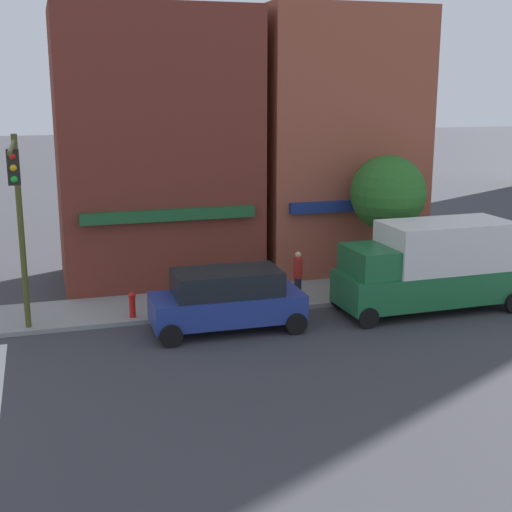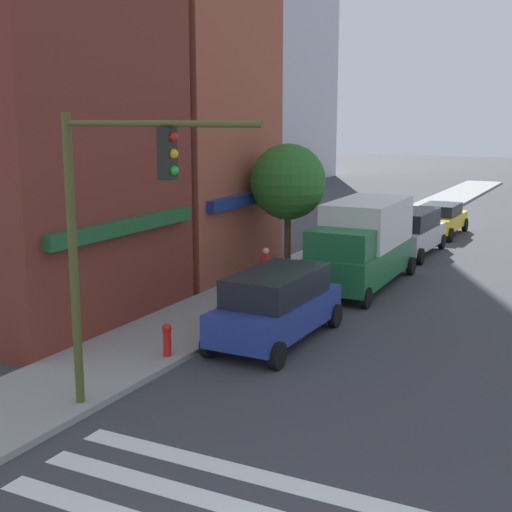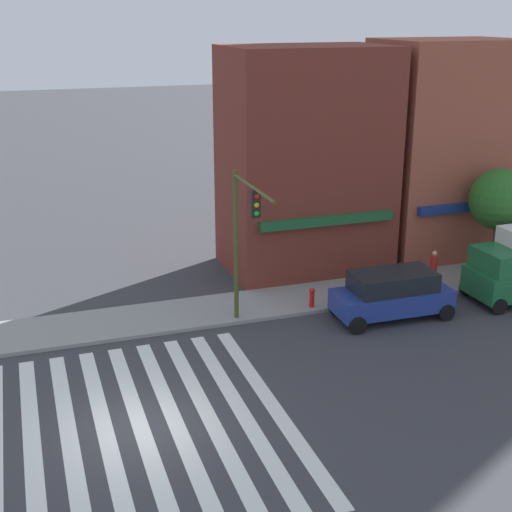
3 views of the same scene
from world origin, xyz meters
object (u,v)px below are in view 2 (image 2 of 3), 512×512
box_truck_green (362,242)px  traffic_signal (110,216)px  pedestrian_blue_shirt (366,229)px  pedestrian_red_jacket (266,274)px  suv_blue (276,304)px  fire_hydrant (167,338)px  pedestrian_green_top (332,236)px  suv_silver (411,231)px  sedan_yellow (440,219)px  street_tree (288,182)px

box_truck_green → traffic_signal: bearing=175.7°
box_truck_green → pedestrian_blue_shirt: size_ratio=3.53×
pedestrian_red_jacket → box_truck_green: bearing=104.3°
suv_blue → fire_hydrant: (-2.72, 1.70, -0.42)m
suv_blue → pedestrian_red_jacket: 3.50m
pedestrian_red_jacket → fire_hydrant: bearing=-50.7°
pedestrian_green_top → suv_silver: bearing=115.6°
pedestrian_blue_shirt → pedestrian_red_jacket: 10.00m
sedan_yellow → street_tree: 13.12m
suv_blue → box_truck_green: bearing=0.8°
box_truck_green → fire_hydrant: bearing=169.0°
box_truck_green → suv_silver: bearing=-1.2°
suv_blue → traffic_signal: bearing=173.9°
pedestrian_blue_shirt → fire_hydrant: pedestrian_blue_shirt is taller
suv_blue → pedestrian_red_jacket: suv_blue is taller
pedestrian_red_jacket → pedestrian_green_top: bearing=133.5°
pedestrian_green_top → pedestrian_blue_shirt: same height
sedan_yellow → pedestrian_blue_shirt: size_ratio=2.50×
box_truck_green → suv_silver: 6.56m
street_tree → box_truck_green: bearing=-84.9°
street_tree → fire_hydrant: bearing=-173.4°
suv_silver → pedestrian_red_jacket: (-10.61, 1.81, 0.04)m
pedestrian_blue_shirt → fire_hydrant: (-15.72, -0.14, -0.46)m
pedestrian_red_jacket → fire_hydrant: (-5.72, -0.11, -0.46)m
pedestrian_green_top → pedestrian_red_jacket: (-7.70, -0.72, 0.00)m
traffic_signal → pedestrian_green_top: 17.03m
box_truck_green → sedan_yellow: 12.28m
sedan_yellow → pedestrian_green_top: 9.00m
box_truck_green → pedestrian_red_jacket: box_truck_green is taller
sedan_yellow → suv_blue: bearing=-179.2°
suv_blue → pedestrian_green_top: suv_blue is taller
pedestrian_blue_shirt → pedestrian_red_jacket: same height
suv_blue → sedan_yellow: suv_blue is taller
suv_silver → sedan_yellow: 5.73m
sedan_yellow → pedestrian_green_top: (-8.64, 2.53, 0.23)m
pedestrian_red_jacket → fire_hydrant: pedestrian_red_jacket is taller
sedan_yellow → fire_hydrant: sedan_yellow is taller
suv_blue → box_truck_green: (7.08, -0.00, 0.56)m
traffic_signal → sedan_yellow: traffic_signal is taller
suv_blue → pedestrian_green_top: size_ratio=2.67×
pedestrian_blue_shirt → street_tree: bearing=85.0°
traffic_signal → suv_silver: traffic_signal is taller
sedan_yellow → pedestrian_blue_shirt: (-6.34, 1.84, 0.23)m
fire_hydrant → street_tree: 10.07m
suv_blue → pedestrian_red_jacket: bearing=31.8°
suv_silver → pedestrian_red_jacket: 10.77m
traffic_signal → suv_blue: (5.95, -0.72, -3.11)m
traffic_signal → pedestrian_blue_shirt: 19.23m
box_truck_green → suv_silver: size_ratio=1.32×
box_truck_green → pedestrian_green_top: (3.62, 2.53, -0.51)m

